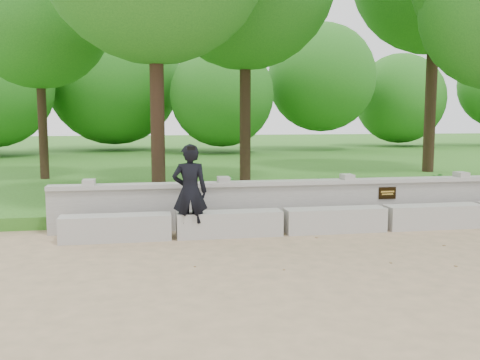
# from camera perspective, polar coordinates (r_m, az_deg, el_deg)

# --- Properties ---
(ground) EXTENTS (80.00, 80.00, 0.00)m
(ground) POSITION_cam_1_polar(r_m,az_deg,el_deg) (8.96, 20.39, -7.53)
(ground) COLOR tan
(ground) RESTS_ON ground
(lawn) EXTENTS (40.00, 22.00, 0.25)m
(lawn) POSITION_cam_1_polar(r_m,az_deg,el_deg) (22.01, 1.66, 1.57)
(lawn) COLOR #2D5819
(lawn) RESTS_ON ground
(concrete_bench) EXTENTS (11.90, 0.45, 0.45)m
(concrete_bench) POSITION_cam_1_polar(r_m,az_deg,el_deg) (10.55, 15.21, -3.95)
(concrete_bench) COLOR #B0AEA7
(concrete_bench) RESTS_ON ground
(parapet_wall) EXTENTS (12.50, 0.35, 0.90)m
(parapet_wall) POSITION_cam_1_polar(r_m,az_deg,el_deg) (11.14, 13.71, -2.09)
(parapet_wall) COLOR #A6A39D
(parapet_wall) RESTS_ON ground
(man_main) EXTENTS (0.64, 0.57, 1.68)m
(man_main) POSITION_cam_1_polar(r_m,az_deg,el_deg) (9.38, -5.37, -1.26)
(man_main) COLOR black
(man_main) RESTS_ON ground
(tree_far_left) EXTENTS (4.32, 4.32, 7.35)m
(tree_far_left) POSITION_cam_1_polar(r_m,az_deg,el_deg) (17.58, -20.80, 17.16)
(tree_far_left) COLOR #382619
(tree_far_left) RESTS_ON lawn
(shrub_a) EXTENTS (0.35, 0.38, 0.60)m
(shrub_a) POSITION_cam_1_polar(r_m,az_deg,el_deg) (12.27, -1.02, -0.68)
(shrub_a) COLOR #2F7628
(shrub_a) RESTS_ON lawn
(shrub_b) EXTENTS (0.41, 0.41, 0.59)m
(shrub_b) POSITION_cam_1_polar(r_m,az_deg,el_deg) (11.56, 8.63, -1.25)
(shrub_b) COLOR #2F7628
(shrub_b) RESTS_ON lawn
(shrub_c) EXTENTS (0.63, 0.57, 0.61)m
(shrub_c) POSITION_cam_1_polar(r_m,az_deg,el_deg) (12.70, 21.06, -0.86)
(shrub_c) COLOR #2F7628
(shrub_c) RESTS_ON lawn
(shrub_d) EXTENTS (0.39, 0.42, 0.60)m
(shrub_d) POSITION_cam_1_polar(r_m,az_deg,el_deg) (11.40, -2.17, -1.25)
(shrub_d) COLOR #2F7628
(shrub_d) RESTS_ON lawn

